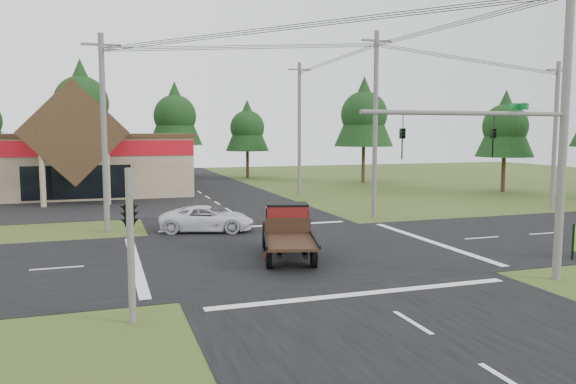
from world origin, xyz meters
name	(u,v)px	position (x,y,z in m)	size (l,w,h in m)	color
ground	(296,252)	(0.00, 0.00, 0.00)	(120.00, 120.00, 0.00)	#394C1B
road_ns	(296,251)	(0.00, 0.00, 0.01)	(12.00, 120.00, 0.02)	black
road_ew	(296,251)	(0.00, 0.00, 0.01)	(120.00, 12.00, 0.02)	black
parking_apron	(15,210)	(-14.00, 19.00, 0.01)	(28.00, 14.00, 0.02)	black
cvs_building	(9,162)	(-15.70, 29.57, 2.78)	(30.40, 18.20, 9.19)	gray
traffic_signal_mast	(524,159)	(5.82, -7.50, 4.43)	(8.12, 0.24, 7.00)	#595651
traffic_signal_corner	(129,199)	(-7.50, -7.32, 3.52)	(0.53, 2.48, 4.40)	#595651
utility_pole_nr	(564,125)	(7.50, -7.50, 5.64)	(2.00, 0.30, 11.00)	#595651
utility_pole_nw	(104,132)	(-8.00, 8.00, 5.39)	(2.00, 0.30, 10.50)	#595651
utility_pole_ne	(375,123)	(8.00, 8.00, 5.89)	(2.00, 0.30, 11.50)	#595651
utility_pole_far	(555,134)	(22.00, 8.00, 5.24)	(2.00, 0.30, 10.20)	#595651
utility_pole_n	(299,127)	(8.00, 22.00, 5.74)	(2.00, 0.30, 11.20)	#595651
tree_row_c	(81,100)	(-10.00, 41.00, 8.72)	(7.28, 7.28, 13.13)	#332316
tree_row_d	(175,114)	(0.00, 42.00, 7.38)	(6.16, 6.16, 11.11)	#332316
tree_row_e	(247,126)	(8.00, 40.00, 6.03)	(5.04, 5.04, 9.09)	#332316
tree_side_ne	(364,112)	(18.00, 30.00, 7.38)	(6.16, 6.16, 11.11)	#332316
tree_side_e_near	(505,124)	(26.00, 18.00, 6.03)	(5.04, 5.04, 9.09)	#332316
antique_flatbed_truck	(289,232)	(-0.76, -1.25, 1.14)	(2.09, 5.46, 2.28)	#5C100D
white_pickup	(207,219)	(-2.86, 6.39, 0.69)	(2.30, 4.99, 1.39)	silver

